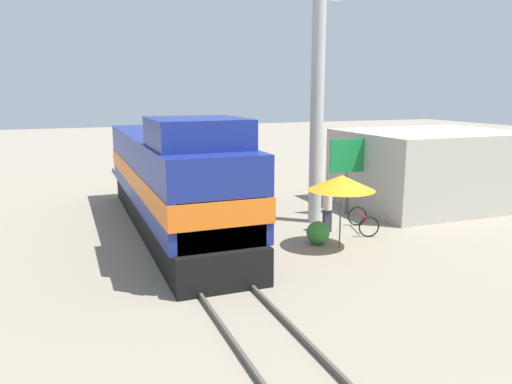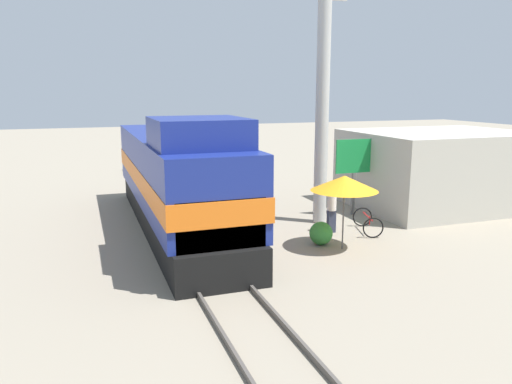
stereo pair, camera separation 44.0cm
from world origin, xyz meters
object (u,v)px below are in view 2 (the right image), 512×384
(vendor_umbrella, at_px, (344,183))
(billboard_sign, at_px, (354,161))
(locomotive, at_px, (178,180))
(utility_pole, at_px, (323,99))
(person_bystander, at_px, (332,207))
(bicycle, at_px, (368,222))

(vendor_umbrella, height_order, billboard_sign, billboard_sign)
(locomotive, height_order, billboard_sign, locomotive)
(billboard_sign, bearing_deg, vendor_umbrella, -124.06)
(utility_pole, bearing_deg, billboard_sign, 19.78)
(locomotive, xyz_separation_m, billboard_sign, (7.54, 0.02, 0.40))
(locomotive, relative_size, billboard_sign, 4.20)
(person_bystander, bearing_deg, utility_pole, 80.36)
(bicycle, bearing_deg, person_bystander, 179.14)
(billboard_sign, bearing_deg, locomotive, -179.83)
(person_bystander, bearing_deg, vendor_umbrella, -107.07)
(utility_pole, xyz_separation_m, billboard_sign, (1.92, 0.69, -2.59))
(vendor_umbrella, xyz_separation_m, person_bystander, (0.59, 1.91, -1.28))
(vendor_umbrella, height_order, bicycle, vendor_umbrella)
(utility_pole, height_order, person_bystander, utility_pole)
(vendor_umbrella, bearing_deg, locomotive, 139.60)
(locomotive, relative_size, bicycle, 7.63)
(vendor_umbrella, distance_m, bicycle, 3.04)
(billboard_sign, height_order, person_bystander, billboard_sign)
(locomotive, bearing_deg, vendor_umbrella, -40.40)
(utility_pole, height_order, vendor_umbrella, utility_pole)
(utility_pole, xyz_separation_m, vendor_umbrella, (-0.84, -3.39, -2.68))
(vendor_umbrella, xyz_separation_m, billboard_sign, (2.76, 4.09, 0.09))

